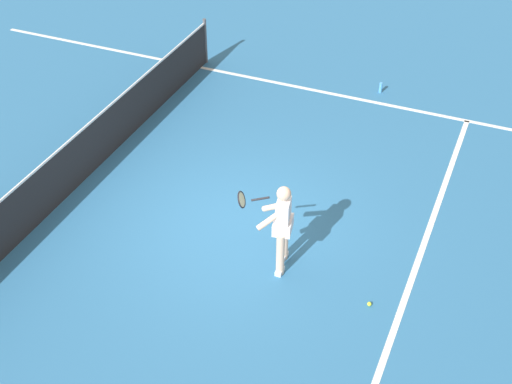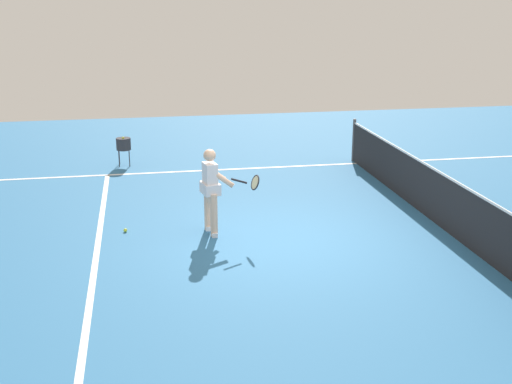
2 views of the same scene
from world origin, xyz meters
The scene contains 7 objects.
ground_plane centered at (0.00, 0.00, 0.00)m, with size 24.92×24.92×0.00m, color teal.
service_line_marking centered at (0.00, -3.11, 0.00)m, with size 9.93×0.10×0.01m, color white.
sideline_right_marking centered at (4.96, 0.00, 0.00)m, with size 0.10×17.17×0.01m, color white.
court_net centered at (0.00, 3.10, 0.51)m, with size 10.61×0.08×1.09m.
tennis_player centered at (-0.63, -1.09, 0.85)m, with size 0.70×1.04×1.55m.
tennis_ball_near centered at (-0.95, -2.65, 0.03)m, with size 0.07×0.07×0.07m, color #D1E533.
water_bottle centered at (5.44, -1.12, 0.12)m, with size 0.07×0.07×0.24m, color #4C9EE5.
Camera 1 is at (-8.50, -3.97, 7.82)m, focal length 50.01 mm.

